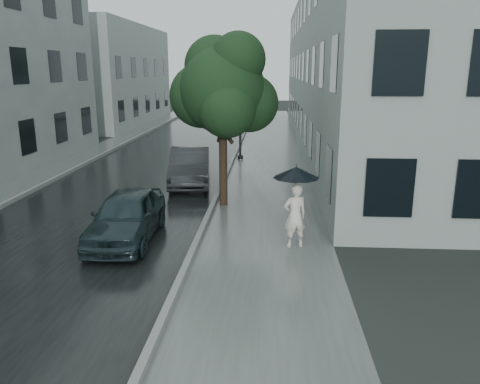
# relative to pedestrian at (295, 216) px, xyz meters

# --- Properties ---
(ground) EXTENTS (120.00, 120.00, 0.00)m
(ground) POSITION_rel_pedestrian_xyz_m (-0.97, -1.41, -0.84)
(ground) COLOR black
(ground) RESTS_ON ground
(sidewalk) EXTENTS (3.50, 60.00, 0.01)m
(sidewalk) POSITION_rel_pedestrian_xyz_m (-0.72, 10.59, -0.84)
(sidewalk) COLOR slate
(sidewalk) RESTS_ON ground
(kerb_near) EXTENTS (0.15, 60.00, 0.15)m
(kerb_near) POSITION_rel_pedestrian_xyz_m (-2.55, 10.59, -0.77)
(kerb_near) COLOR slate
(kerb_near) RESTS_ON ground
(asphalt_road) EXTENTS (6.85, 60.00, 0.00)m
(asphalt_road) POSITION_rel_pedestrian_xyz_m (-6.05, 10.59, -0.84)
(asphalt_road) COLOR black
(asphalt_road) RESTS_ON ground
(kerb_far) EXTENTS (0.15, 60.00, 0.15)m
(kerb_far) POSITION_rel_pedestrian_xyz_m (-9.55, 10.59, -0.77)
(kerb_far) COLOR slate
(kerb_far) RESTS_ON ground
(sidewalk_far) EXTENTS (1.70, 60.00, 0.01)m
(sidewalk_far) POSITION_rel_pedestrian_xyz_m (-10.47, 10.59, -0.84)
(sidewalk_far) COLOR #4C5451
(sidewalk_far) RESTS_ON ground
(building_near) EXTENTS (7.02, 36.00, 9.00)m
(building_near) POSITION_rel_pedestrian_xyz_m (4.50, 18.09, 3.66)
(building_near) COLOR gray
(building_near) RESTS_ON ground
(building_far_b) EXTENTS (7.02, 18.00, 8.00)m
(building_far_b) POSITION_rel_pedestrian_xyz_m (-14.74, 28.59, 3.16)
(building_far_b) COLOR gray
(building_far_b) RESTS_ON ground
(pedestrian) EXTENTS (0.71, 0.57, 1.67)m
(pedestrian) POSITION_rel_pedestrian_xyz_m (0.00, 0.00, 0.00)
(pedestrian) COLOR silver
(pedestrian) RESTS_ON sidewalk
(umbrella) EXTENTS (1.40, 1.40, 1.23)m
(umbrella) POSITION_rel_pedestrian_xyz_m (-0.00, 0.01, 1.13)
(umbrella) COLOR black
(umbrella) RESTS_ON ground
(street_tree) EXTENTS (3.60, 3.27, 5.61)m
(street_tree) POSITION_rel_pedestrian_xyz_m (-2.22, 3.85, 3.01)
(street_tree) COLOR #332619
(street_tree) RESTS_ON ground
(lamp_post) EXTENTS (0.85, 0.32, 5.08)m
(lamp_post) POSITION_rel_pedestrian_xyz_m (-2.35, 12.07, 2.06)
(lamp_post) COLOR black
(lamp_post) RESTS_ON ground
(car_near) EXTENTS (1.70, 3.96, 1.33)m
(car_near) POSITION_rel_pedestrian_xyz_m (-4.46, 0.25, -0.17)
(car_near) COLOR #1B2A2D
(car_near) RESTS_ON ground
(car_far) EXTENTS (2.05, 4.49, 1.43)m
(car_far) POSITION_rel_pedestrian_xyz_m (-3.85, 6.68, -0.13)
(car_far) COLOR #24272A
(car_far) RESTS_ON ground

